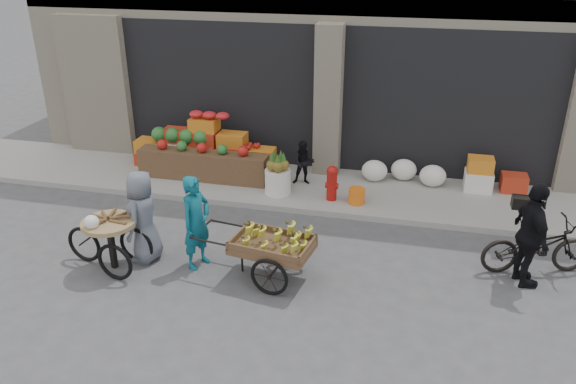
% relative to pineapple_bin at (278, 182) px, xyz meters
% --- Properties ---
extents(ground, '(80.00, 80.00, 0.00)m').
position_rel_pineapple_bin_xyz_m(ground, '(0.75, -3.60, -0.37)').
color(ground, '#424244').
rests_on(ground, ground).
extents(sidewalk, '(18.00, 2.20, 0.12)m').
position_rel_pineapple_bin_xyz_m(sidewalk, '(0.75, 0.50, -0.31)').
color(sidewalk, gray).
rests_on(sidewalk, ground).
extents(building, '(14.00, 6.45, 7.00)m').
position_rel_pineapple_bin_xyz_m(building, '(0.75, 4.43, 3.00)').
color(building, beige).
rests_on(building, ground).
extents(fruit_display, '(3.10, 1.12, 1.24)m').
position_rel_pineapple_bin_xyz_m(fruit_display, '(-1.73, 0.78, 0.30)').
color(fruit_display, '#AF2D18').
rests_on(fruit_display, sidewalk).
extents(pineapple_bin, '(0.52, 0.52, 0.50)m').
position_rel_pineapple_bin_xyz_m(pineapple_bin, '(0.00, 0.00, 0.00)').
color(pineapple_bin, silver).
rests_on(pineapple_bin, sidewalk).
extents(fire_hydrant, '(0.22, 0.22, 0.71)m').
position_rel_pineapple_bin_xyz_m(fire_hydrant, '(1.10, -0.05, 0.13)').
color(fire_hydrant, '#A5140F').
rests_on(fire_hydrant, sidewalk).
extents(orange_bucket, '(0.32, 0.32, 0.30)m').
position_rel_pineapple_bin_xyz_m(orange_bucket, '(1.60, -0.10, -0.10)').
color(orange_bucket, orange).
rests_on(orange_bucket, sidewalk).
extents(right_bay_goods, '(3.35, 0.60, 0.70)m').
position_rel_pineapple_bin_xyz_m(right_bay_goods, '(3.36, 1.10, 0.04)').
color(right_bay_goods, silver).
rests_on(right_bay_goods, sidewalk).
extents(seated_person, '(0.51, 0.43, 0.93)m').
position_rel_pineapple_bin_xyz_m(seated_person, '(0.40, 0.60, 0.21)').
color(seated_person, black).
rests_on(seated_person, sidewalk).
extents(banana_cart, '(2.13, 1.12, 0.85)m').
position_rel_pineapple_bin_xyz_m(banana_cart, '(0.60, -2.84, 0.25)').
color(banana_cart, brown).
rests_on(banana_cart, ground).
extents(vendor_woman, '(0.54, 0.66, 1.54)m').
position_rel_pineapple_bin_xyz_m(vendor_woman, '(-0.61, -2.74, 0.40)').
color(vendor_woman, '#0D5567').
rests_on(vendor_woman, ground).
extents(tricycle_cart, '(1.45, 0.94, 0.95)m').
position_rel_pineapple_bin_xyz_m(tricycle_cart, '(-1.91, -3.13, 0.20)').
color(tricycle_cart, '#9E7F51').
rests_on(tricycle_cart, ground).
extents(vendor_grey, '(0.50, 0.76, 1.54)m').
position_rel_pineapple_bin_xyz_m(vendor_grey, '(-1.51, -2.75, 0.40)').
color(vendor_grey, slate).
rests_on(vendor_grey, ground).
extents(bicycle, '(1.81, 1.04, 0.90)m').
position_rel_pineapple_bin_xyz_m(bicycle, '(4.59, -1.70, 0.08)').
color(bicycle, black).
rests_on(bicycle, ground).
extents(cyclist, '(0.65, 1.04, 1.66)m').
position_rel_pineapple_bin_xyz_m(cyclist, '(4.39, -2.10, 0.46)').
color(cyclist, black).
rests_on(cyclist, ground).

